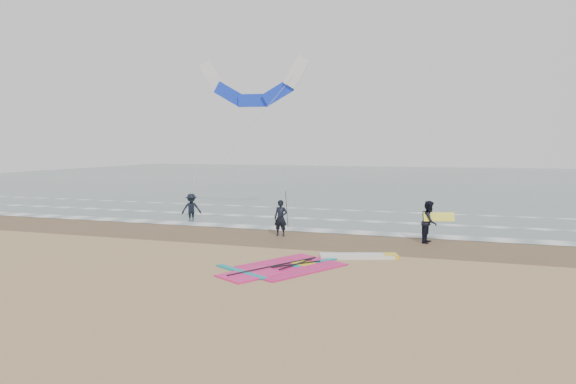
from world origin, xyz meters
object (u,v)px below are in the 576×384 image
(person_standing, at_px, (281,218))
(person_wading, at_px, (191,203))
(person_walking, at_px, (429,222))
(surf_kite, at_px, (253,87))
(windsurf_rig, at_px, (309,264))

(person_standing, bearing_deg, person_wading, 147.92)
(person_walking, distance_m, surf_kite, 14.25)
(person_walking, bearing_deg, person_wading, 84.55)
(person_standing, relative_size, person_walking, 0.93)
(person_standing, bearing_deg, surf_kite, 119.47)
(person_walking, height_order, person_wading, person_walking)
(person_standing, distance_m, person_wading, 8.03)
(person_standing, relative_size, person_wading, 0.96)
(windsurf_rig, relative_size, person_walking, 3.26)
(person_walking, distance_m, person_wading, 14.05)
(person_walking, bearing_deg, windsurf_rig, 155.20)
(windsurf_rig, distance_m, person_wading, 13.46)
(person_standing, distance_m, surf_kite, 10.54)
(person_wading, bearing_deg, surf_kite, 9.13)
(windsurf_rig, height_order, person_walking, person_walking)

